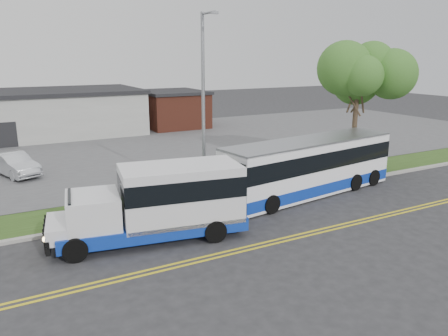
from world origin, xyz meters
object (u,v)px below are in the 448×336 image
streetlight_near (204,101)px  transit_bus (309,167)px  tree_east (358,77)px  parked_car_a (14,164)px  shuttle_bus (162,200)px

streetlight_near → transit_bus: bearing=-21.6°
tree_east → streetlight_near: (-11.00, -0.27, -0.97)m
parked_car_a → tree_east: bearing=-45.8°
tree_east → transit_bus: bearing=-156.7°
shuttle_bus → transit_bus: shuttle_bus is taller
transit_bus → parked_car_a: size_ratio=2.53×
tree_east → streetlight_near: bearing=-178.6°
tree_east → parked_car_a: 22.50m
tree_east → transit_bus: 7.68m
shuttle_bus → tree_east: bearing=25.4°
streetlight_near → shuttle_bus: size_ratio=1.14×
transit_bus → parked_car_a: bearing=133.1°
tree_east → streetlight_near: size_ratio=0.88×
shuttle_bus → parked_car_a: size_ratio=1.87×
streetlight_near → parked_car_a: (-8.84, 9.42, -4.40)m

